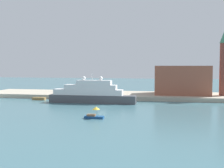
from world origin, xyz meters
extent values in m
plane|color=#3D6670|center=(0.00, 0.00, 0.00)|extent=(400.00, 400.00, 0.00)
cube|color=#ADA38E|center=(0.00, 27.53, 0.76)|extent=(110.00, 23.06, 1.52)
cube|color=#4C4C51|center=(-5.27, 7.66, 1.34)|extent=(29.82, 3.89, 2.69)
cube|color=white|center=(-6.76, 7.66, 3.66)|extent=(23.86, 3.58, 1.93)
cube|color=white|center=(-5.86, 7.66, 5.41)|extent=(17.89, 3.27, 1.58)
cube|color=white|center=(-4.67, 7.66, 6.97)|extent=(11.93, 2.96, 1.53)
cylinder|color=silver|center=(-5.27, 7.66, 9.04)|extent=(0.16, 0.16, 2.60)
sphere|color=white|center=(-2.29, 7.66, 8.40)|extent=(1.33, 1.33, 1.33)
sphere|color=white|center=(-8.25, 7.66, 8.40)|extent=(1.33, 1.33, 1.33)
cube|color=navy|center=(2.59, -19.99, 0.29)|extent=(4.62, 1.64, 0.57)
cube|color=#8C6647|center=(1.89, -19.99, 0.78)|extent=(2.03, 1.31, 0.41)
cylinder|color=#B2B2B2|center=(3.05, -19.99, 1.37)|extent=(0.06, 0.06, 1.60)
cone|color=gold|center=(3.05, -19.99, 2.50)|extent=(1.86, 1.86, 0.65)
cube|color=olive|center=(-26.81, 12.06, 0.49)|extent=(4.91, 1.54, 0.99)
cube|color=#93513D|center=(25.39, 28.71, 7.09)|extent=(20.58, 14.94, 11.13)
cube|color=brown|center=(40.34, 26.27, 11.28)|extent=(2.68, 2.68, 19.51)
cube|color=silver|center=(-20.73, 23.41, 1.93)|extent=(4.41, 1.75, 0.80)
cube|color=#262D33|center=(-20.95, 23.41, 2.62)|extent=(2.64, 1.58, 0.59)
cylinder|color=#4C4C4C|center=(-15.58, 25.12, 2.29)|extent=(0.36, 0.36, 1.52)
sphere|color=tan|center=(-15.58, 25.12, 3.17)|extent=(0.24, 0.24, 0.24)
cylinder|color=black|center=(2.50, 17.37, 1.96)|extent=(0.55, 0.55, 0.87)
camera|label=1|loc=(19.72, -85.61, 12.59)|focal=45.68mm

